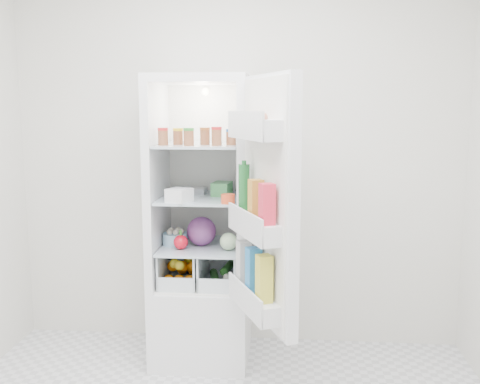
# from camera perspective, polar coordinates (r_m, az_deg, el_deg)

# --- Properties ---
(room_walls) EXTENTS (3.02, 3.02, 2.61)m
(room_walls) POSITION_cam_1_polar(r_m,az_deg,el_deg) (2.09, -4.15, 8.56)
(room_walls) COLOR silver
(room_walls) RESTS_ON ground
(refrigerator) EXTENTS (0.60, 0.60, 1.80)m
(refrigerator) POSITION_cam_1_polar(r_m,az_deg,el_deg) (3.49, -3.96, -6.71)
(refrigerator) COLOR white
(refrigerator) RESTS_ON ground
(shelf_low) EXTENTS (0.49, 0.53, 0.01)m
(shelf_low) POSITION_cam_1_polar(r_m,az_deg,el_deg) (3.41, -4.14, -5.78)
(shelf_low) COLOR #ABBCC9
(shelf_low) RESTS_ON refrigerator
(shelf_mid) EXTENTS (0.49, 0.53, 0.02)m
(shelf_mid) POSITION_cam_1_polar(r_m,az_deg,el_deg) (3.34, -4.20, -0.63)
(shelf_mid) COLOR #ABBCC9
(shelf_mid) RESTS_ON refrigerator
(shelf_top) EXTENTS (0.49, 0.53, 0.02)m
(shelf_top) POSITION_cam_1_polar(r_m,az_deg,el_deg) (3.30, -4.27, 5.02)
(shelf_top) COLOR #ABBCC9
(shelf_top) RESTS_ON refrigerator
(crisper_left) EXTENTS (0.23, 0.46, 0.22)m
(crisper_left) POSITION_cam_1_polar(r_m,az_deg,el_deg) (3.46, -6.14, -7.80)
(crisper_left) COLOR silver
(crisper_left) RESTS_ON refrigerator
(crisper_right) EXTENTS (0.23, 0.46, 0.22)m
(crisper_right) POSITION_cam_1_polar(r_m,az_deg,el_deg) (3.43, -2.07, -7.94)
(crisper_right) COLOR silver
(crisper_right) RESTS_ON refrigerator
(condiment_jars) EXTENTS (0.46, 0.16, 0.08)m
(condiment_jars) POSITION_cam_1_polar(r_m,az_deg,el_deg) (3.19, -4.60, 5.78)
(condiment_jars) COLOR #B21919
(condiment_jars) RESTS_ON shelf_top
(squeeze_bottle) EXTENTS (0.07, 0.07, 0.20)m
(squeeze_bottle) POSITION_cam_1_polar(r_m,az_deg,el_deg) (3.34, -0.44, 6.92)
(squeeze_bottle) COLOR white
(squeeze_bottle) RESTS_ON shelf_top
(tub_white) EXTENTS (0.16, 0.16, 0.08)m
(tub_white) POSITION_cam_1_polar(r_m,az_deg,el_deg) (3.16, -6.49, -0.35)
(tub_white) COLOR silver
(tub_white) RESTS_ON shelf_mid
(tin_red) EXTENTS (0.09, 0.09, 0.05)m
(tin_red) POSITION_cam_1_polar(r_m,az_deg,el_deg) (3.10, -1.29, -0.74)
(tin_red) COLOR #E24922
(tin_red) RESTS_ON shelf_mid
(foil_tray) EXTENTS (0.16, 0.12, 0.04)m
(foil_tray) POSITION_cam_1_polar(r_m,az_deg,el_deg) (3.47, -4.93, 0.15)
(foil_tray) COLOR silver
(foil_tray) RESTS_ON shelf_mid
(tub_green) EXTENTS (0.13, 0.16, 0.08)m
(tub_green) POSITION_cam_1_polar(r_m,az_deg,el_deg) (3.38, -1.94, 0.35)
(tub_green) COLOR #459851
(tub_green) RESTS_ON shelf_mid
(red_cabbage) EXTENTS (0.18, 0.18, 0.18)m
(red_cabbage) POSITION_cam_1_polar(r_m,az_deg,el_deg) (3.38, -4.13, -4.19)
(red_cabbage) COLOR #552160
(red_cabbage) RESTS_ON shelf_low
(bell_pepper) EXTENTS (0.09, 0.09, 0.09)m
(bell_pepper) POSITION_cam_1_polar(r_m,az_deg,el_deg) (3.31, -6.34, -5.34)
(bell_pepper) COLOR red
(bell_pepper) RESTS_ON shelf_low
(mushroom_bowl) EXTENTS (0.20, 0.20, 0.07)m
(mushroom_bowl) POSITION_cam_1_polar(r_m,az_deg,el_deg) (3.42, -6.91, -5.00)
(mushroom_bowl) COLOR #93C0DB
(mushroom_bowl) RESTS_ON shelf_low
(salad_bag) EXTENTS (0.11, 0.11, 0.11)m
(salad_bag) POSITION_cam_1_polar(r_m,az_deg,el_deg) (3.27, -1.23, -5.29)
(salad_bag) COLOR #B7DAA3
(salad_bag) RESTS_ON shelf_low
(citrus_pile) EXTENTS (0.20, 0.31, 0.16)m
(citrus_pile) POSITION_cam_1_polar(r_m,az_deg,el_deg) (3.45, -6.19, -8.30)
(citrus_pile) COLOR orange
(citrus_pile) RESTS_ON refrigerator
(veg_pile) EXTENTS (0.16, 0.30, 0.10)m
(veg_pile) POSITION_cam_1_polar(r_m,az_deg,el_deg) (3.44, -1.99, -8.70)
(veg_pile) COLOR #1F4D19
(veg_pile) RESTS_ON refrigerator
(fridge_door) EXTENTS (0.38, 0.57, 1.30)m
(fridge_door) POSITION_cam_1_polar(r_m,az_deg,el_deg) (2.75, 2.67, -1.76)
(fridge_door) COLOR white
(fridge_door) RESTS_ON refrigerator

